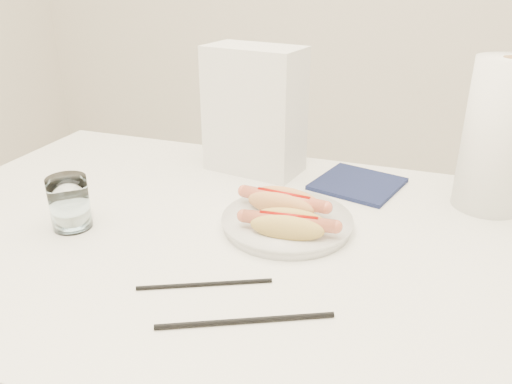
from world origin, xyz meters
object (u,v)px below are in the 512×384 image
(table, at_px, (226,261))
(plate, at_px, (287,223))
(hotdog_right, at_px, (288,225))
(water_glass, at_px, (69,203))
(paper_towel_roll, at_px, (499,136))
(napkin_box, at_px, (255,111))
(hotdog_left, at_px, (284,202))

(table, xyz_separation_m, plate, (0.10, 0.05, 0.07))
(hotdog_right, distance_m, water_glass, 0.38)
(table, bearing_deg, hotdog_right, -3.18)
(table, xyz_separation_m, paper_towel_roll, (0.43, 0.26, 0.20))
(water_glass, bearing_deg, table, 15.78)
(table, bearing_deg, plate, 26.53)
(napkin_box, bearing_deg, table, -70.34)
(table, bearing_deg, napkin_box, 99.77)
(table, height_order, plate, plate)
(water_glass, xyz_separation_m, paper_towel_roll, (0.68, 0.33, 0.09))
(hotdog_right, relative_size, paper_towel_roll, 0.55)
(plate, bearing_deg, hotdog_left, 122.09)
(hotdog_right, bearing_deg, plate, 103.04)
(plate, relative_size, water_glass, 2.34)
(water_glass, height_order, napkin_box, napkin_box)
(hotdog_right, bearing_deg, water_glass, -174.84)
(plate, xyz_separation_m, water_glass, (-0.35, -0.12, 0.04))
(water_glass, distance_m, paper_towel_roll, 0.76)
(hotdog_left, distance_m, hotdog_right, 0.08)
(hotdog_left, bearing_deg, hotdog_right, -61.47)
(hotdog_left, distance_m, water_glass, 0.37)
(paper_towel_roll, bearing_deg, table, -148.71)
(table, xyz_separation_m, napkin_box, (-0.05, 0.29, 0.19))
(plate, height_order, napkin_box, napkin_box)
(water_glass, bearing_deg, paper_towel_roll, 25.88)
(plate, relative_size, hotdog_right, 1.44)
(table, relative_size, water_glass, 12.89)
(hotdog_left, relative_size, water_glass, 1.68)
(hotdog_left, relative_size, paper_towel_roll, 0.57)
(water_glass, distance_m, napkin_box, 0.43)
(paper_towel_roll, bearing_deg, hotdog_left, -151.07)
(paper_towel_roll, bearing_deg, napkin_box, 176.26)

